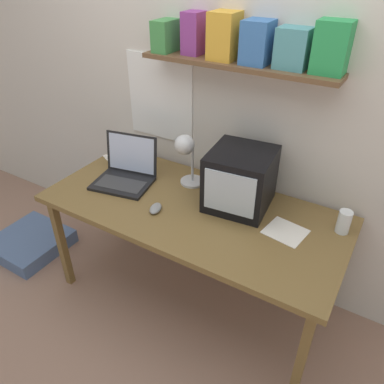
# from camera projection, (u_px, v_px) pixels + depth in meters

# --- Properties ---
(ground_plane) EXTENTS (12.00, 12.00, 0.00)m
(ground_plane) POSITION_uv_depth(u_px,v_px,m) (192.00, 296.00, 2.52)
(ground_plane) COLOR #9F7664
(back_wall) EXTENTS (5.60, 0.24, 2.60)m
(back_wall) POSITION_uv_depth(u_px,v_px,m) (233.00, 87.00, 2.13)
(back_wall) COLOR beige
(back_wall) RESTS_ON ground_plane
(corner_desk) EXTENTS (1.72, 0.78, 0.74)m
(corner_desk) POSITION_uv_depth(u_px,v_px,m) (192.00, 215.00, 2.15)
(corner_desk) COLOR brown
(corner_desk) RESTS_ON ground_plane
(crt_monitor) EXTENTS (0.37, 0.39, 0.33)m
(crt_monitor) POSITION_uv_depth(u_px,v_px,m) (240.00, 179.00, 2.06)
(crt_monitor) COLOR black
(crt_monitor) RESTS_ON corner_desk
(laptop) EXTENTS (0.40, 0.36, 0.27)m
(laptop) POSITION_uv_depth(u_px,v_px,m) (126.00, 170.00, 2.33)
(laptop) COLOR black
(laptop) RESTS_ON corner_desk
(desk_lamp) EXTENTS (0.15, 0.20, 0.35)m
(desk_lamp) POSITION_uv_depth(u_px,v_px,m) (186.00, 152.00, 2.18)
(desk_lamp) COLOR silver
(desk_lamp) RESTS_ON corner_desk
(juice_glass) EXTENTS (0.07, 0.07, 0.13)m
(juice_glass) POSITION_uv_depth(u_px,v_px,m) (344.00, 223.00, 1.91)
(juice_glass) COLOR white
(juice_glass) RESTS_ON corner_desk
(computer_mouse) EXTENTS (0.09, 0.12, 0.03)m
(computer_mouse) POSITION_uv_depth(u_px,v_px,m) (156.00, 208.00, 2.08)
(computer_mouse) COLOR gray
(computer_mouse) RESTS_ON corner_desk
(loose_paper_near_monitor) EXTENTS (0.32, 0.28, 0.00)m
(loose_paper_near_monitor) POSITION_uv_depth(u_px,v_px,m) (122.00, 160.00, 2.59)
(loose_paper_near_monitor) COLOR white
(loose_paper_near_monitor) RESTS_ON corner_desk
(open_notebook) EXTENTS (0.22, 0.21, 0.00)m
(open_notebook) POSITION_uv_depth(u_px,v_px,m) (285.00, 232.00, 1.93)
(open_notebook) COLOR white
(open_notebook) RESTS_ON corner_desk
(floor_cushion) EXTENTS (0.50, 0.50, 0.11)m
(floor_cushion) POSITION_uv_depth(u_px,v_px,m) (30.00, 242.00, 2.90)
(floor_cushion) COLOR #566E9C
(floor_cushion) RESTS_ON ground_plane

